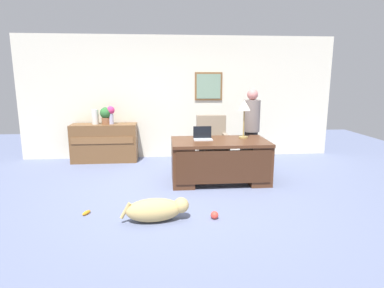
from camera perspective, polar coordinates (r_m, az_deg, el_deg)
ground_plane at (r=5.06m, az=-0.79°, el=-9.05°), size 12.00×12.00×0.00m
back_wall at (r=7.34m, az=-2.28°, el=8.22°), size 7.00×0.16×2.70m
desk at (r=5.62m, az=4.92°, el=-2.76°), size 1.66×0.95×0.73m
credenza at (r=7.23m, az=-15.20°, el=0.21°), size 1.39×0.50×0.82m
armchair at (r=6.54m, az=3.58°, el=0.01°), size 0.60×0.59×1.04m
person_standing at (r=6.43m, az=10.45°, el=2.68°), size 0.32×0.32×1.58m
dog_lying at (r=4.18m, az=-6.27°, el=-11.45°), size 0.87×0.36×0.30m
laptop at (r=5.62m, az=1.90°, el=1.38°), size 0.32×0.22×0.22m
desk_lamp at (r=5.78m, az=9.24°, el=6.35°), size 0.22×0.22×0.67m
vase_with_flowers at (r=7.10m, az=-14.19°, el=5.30°), size 0.17×0.17×0.38m
vase_empty at (r=7.17m, az=-16.78°, el=4.63°), size 0.14×0.14×0.32m
potted_plant at (r=7.13m, az=-15.03°, el=5.00°), size 0.24×0.24×0.36m
dog_toy_ball at (r=4.26m, az=4.01°, el=-12.44°), size 0.10×0.10×0.10m
dog_toy_bone at (r=4.61m, az=-18.19°, el=-11.48°), size 0.12×0.15×0.05m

